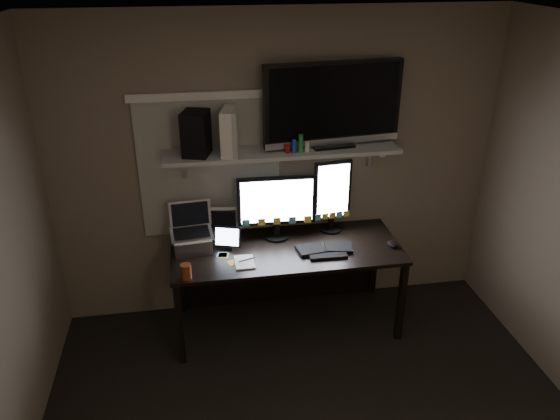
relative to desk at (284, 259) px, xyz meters
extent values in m
plane|color=silver|center=(0.00, -1.55, 1.95)|extent=(3.60, 3.60, 0.00)
plane|color=#756554|center=(0.00, 0.25, 0.70)|extent=(3.60, 0.00, 3.60)
cube|color=beige|center=(-0.55, 0.24, 0.75)|extent=(1.10, 0.02, 1.10)
cube|color=black|center=(0.00, -0.12, 0.16)|extent=(1.80, 0.75, 0.03)
cube|color=black|center=(0.00, 0.23, -0.20)|extent=(1.80, 0.02, 0.70)
cube|color=black|center=(-0.86, -0.46, -0.20)|extent=(0.05, 0.05, 0.70)
cube|color=black|center=(0.86, -0.46, -0.20)|extent=(0.05, 0.05, 0.70)
cube|color=black|center=(-0.86, 0.21, -0.20)|extent=(0.05, 0.05, 0.70)
cube|color=black|center=(0.86, 0.21, -0.20)|extent=(0.05, 0.05, 0.70)
cube|color=#AEAFAA|center=(0.00, 0.08, 0.91)|extent=(1.80, 0.35, 0.03)
cube|color=black|center=(-0.05, 0.06, 0.45)|extent=(0.63, 0.08, 0.55)
cube|color=black|center=(0.42, 0.11, 0.49)|extent=(0.32, 0.09, 0.62)
cube|color=black|center=(0.29, -0.20, 0.19)|extent=(0.45, 0.18, 0.03)
ellipsoid|color=black|center=(0.83, -0.24, 0.19)|extent=(0.09, 0.11, 0.04)
cube|color=silver|center=(-0.35, -0.29, 0.18)|extent=(0.14, 0.20, 0.01)
cube|color=black|center=(-0.46, -0.05, 0.27)|extent=(0.24, 0.16, 0.19)
cube|color=black|center=(-0.48, 0.12, 0.31)|extent=(0.23, 0.13, 0.28)
cube|color=silver|center=(-0.73, -0.03, 0.36)|extent=(0.35, 0.29, 0.36)
cylinder|color=brown|center=(-0.78, -0.44, 0.23)|extent=(0.10, 0.10, 0.11)
cube|color=black|center=(0.39, 0.10, 1.25)|extent=(1.09, 0.31, 0.65)
cube|color=silver|center=(-0.40, 0.06, 1.10)|extent=(0.15, 0.30, 0.34)
cube|color=black|center=(-0.64, 0.06, 1.09)|extent=(0.23, 0.26, 0.33)
camera|label=1|loc=(-0.67, -3.80, 2.30)|focal=35.00mm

